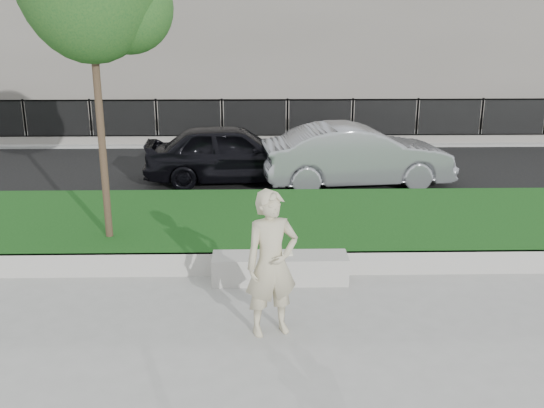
{
  "coord_description": "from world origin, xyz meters",
  "views": [
    {
      "loc": [
        0.64,
        -8.34,
        4.09
      ],
      "look_at": [
        0.85,
        1.2,
        1.2
      ],
      "focal_mm": 40.0,
      "sensor_mm": 36.0,
      "label": 1
    }
  ],
  "objects_px": {
    "car_silver": "(357,156)",
    "car_dark": "(232,153)",
    "stone_bench": "(280,268)",
    "man": "(272,264)",
    "book": "(286,254)"
  },
  "relations": [
    {
      "from": "stone_bench",
      "to": "car_silver",
      "type": "relative_size",
      "value": 0.46
    },
    {
      "from": "man",
      "to": "book",
      "type": "bearing_deg",
      "value": 62.19
    },
    {
      "from": "car_dark",
      "to": "car_silver",
      "type": "height_order",
      "value": "car_silver"
    },
    {
      "from": "man",
      "to": "car_silver",
      "type": "bearing_deg",
      "value": 54.15
    },
    {
      "from": "car_dark",
      "to": "car_silver",
      "type": "bearing_deg",
      "value": -101.61
    },
    {
      "from": "man",
      "to": "book",
      "type": "distance_m",
      "value": 1.84
    },
    {
      "from": "man",
      "to": "car_dark",
      "type": "bearing_deg",
      "value": 77.43
    },
    {
      "from": "man",
      "to": "book",
      "type": "relative_size",
      "value": 10.06
    },
    {
      "from": "car_dark",
      "to": "car_silver",
      "type": "distance_m",
      "value": 3.22
    },
    {
      "from": "car_dark",
      "to": "stone_bench",
      "type": "bearing_deg",
      "value": -173.86
    },
    {
      "from": "car_silver",
      "to": "man",
      "type": "bearing_deg",
      "value": 155.94
    },
    {
      "from": "stone_bench",
      "to": "car_dark",
      "type": "distance_m",
      "value": 6.41
    },
    {
      "from": "car_silver",
      "to": "car_dark",
      "type": "bearing_deg",
      "value": 74.65
    },
    {
      "from": "stone_bench",
      "to": "car_silver",
      "type": "bearing_deg",
      "value": 69.81
    },
    {
      "from": "stone_bench",
      "to": "car_dark",
      "type": "height_order",
      "value": "car_dark"
    }
  ]
}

